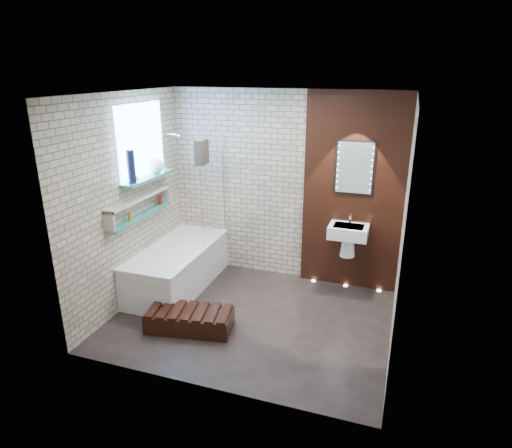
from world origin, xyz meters
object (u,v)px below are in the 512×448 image
at_px(bathtub, 178,267).
at_px(washbasin, 348,236).
at_px(bath_screen, 213,191).
at_px(led_mirror, 355,168).
at_px(walnut_step, 190,320).

relative_size(bathtub, washbasin, 3.00).
distance_m(bath_screen, led_mirror, 1.89).
height_order(bath_screen, led_mirror, led_mirror).
distance_m(bathtub, walnut_step, 1.11).
height_order(bath_screen, walnut_step, bath_screen).
bearing_deg(bathtub, walnut_step, -55.23).
bearing_deg(bath_screen, walnut_step, -78.61).
bearing_deg(bathtub, washbasin, 16.01).
height_order(bathtub, bath_screen, bath_screen).
xyz_separation_m(bath_screen, led_mirror, (1.82, 0.34, 0.37)).
distance_m(bathtub, led_mirror, 2.68).
bearing_deg(bath_screen, bathtub, -128.90).
xyz_separation_m(bathtub, led_mirror, (2.17, 0.78, 1.36)).
height_order(led_mirror, walnut_step, led_mirror).
xyz_separation_m(led_mirror, walnut_step, (-1.55, -1.68, -1.54)).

